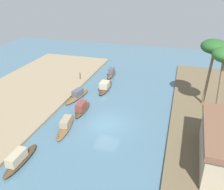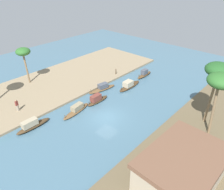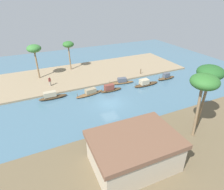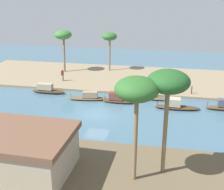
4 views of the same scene
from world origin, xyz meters
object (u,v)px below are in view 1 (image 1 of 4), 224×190
sampan_open_hull (77,95)px  palm_tree_right_short (214,48)px  sampan_midstream (66,125)px  sampan_downstream_large (105,87)px  sampan_with_red_awning (111,73)px  sampan_foreground (20,159)px  sampan_near_left_bank (82,108)px  mooring_post (80,76)px

sampan_open_hull → palm_tree_right_short: palm_tree_right_short is taller
sampan_midstream → sampan_downstream_large: sampan_downstream_large is taller
sampan_with_red_awning → sampan_downstream_large: bearing=5.4°
sampan_downstream_large → sampan_foreground: size_ratio=1.15×
sampan_midstream → sampan_with_red_awning: bearing=170.7°
sampan_near_left_bank → mooring_post: size_ratio=3.78×
sampan_near_left_bank → sampan_foreground: size_ratio=0.88×
sampan_downstream_large → mooring_post: mooring_post is taller
sampan_near_left_bank → palm_tree_right_short: palm_tree_right_short is taller
sampan_with_red_awning → sampan_foreground: 21.78m
sampan_foreground → sampan_open_hull: (-12.83, -0.46, -0.12)m
sampan_midstream → sampan_with_red_awning: (-15.79, 0.25, 0.08)m
sampan_midstream → sampan_with_red_awning: 15.79m
sampan_near_left_bank → mooring_post: mooring_post is taller
sampan_foreground → mooring_post: 18.56m
mooring_post → palm_tree_right_short: palm_tree_right_short is taller
sampan_with_red_awning → sampan_foreground: bearing=-5.8°
mooring_post → sampan_near_left_bank: bearing=24.6°
sampan_foreground → sampan_open_hull: size_ratio=0.88×
sampan_downstream_large → sampan_foreground: sampan_foreground is taller
sampan_midstream → sampan_foreground: sampan_foreground is taller
sampan_downstream_large → sampan_near_left_bank: bearing=-6.9°
sampan_downstream_large → sampan_foreground: 16.55m
sampan_open_hull → sampan_near_left_bank: bearing=42.9°
sampan_downstream_large → sampan_with_red_awning: size_ratio=1.25×
sampan_with_red_awning → mooring_post: 5.23m
sampan_with_red_awning → sampan_near_left_bank: bearing=-1.6°
sampan_near_left_bank → sampan_with_red_awning: 12.15m
sampan_foreground → mooring_post: mooring_post is taller
sampan_midstream → sampan_open_hull: bearing=-174.0°
mooring_post → palm_tree_right_short: (3.07, 17.79, 6.42)m
sampan_near_left_bank → sampan_open_hull: bearing=-148.1°
sampan_with_red_awning → mooring_post: size_ratio=3.95×
sampan_open_hull → mooring_post: (-5.57, -1.99, 0.45)m
sampan_midstream → palm_tree_right_short: palm_tree_right_short is taller
sampan_near_left_bank → sampan_midstream: 3.65m
sampan_open_hull → sampan_with_red_awning: bearing=177.9°
sampan_midstream → sampan_foreground: (5.94, -1.30, 0.11)m
sampan_midstream → sampan_open_hull: 7.11m
sampan_near_left_bank → sampan_with_red_awning: sampan_with_red_awning is taller
sampan_near_left_bank → sampan_with_red_awning: size_ratio=0.96×
sampan_downstream_large → palm_tree_right_short: 14.80m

